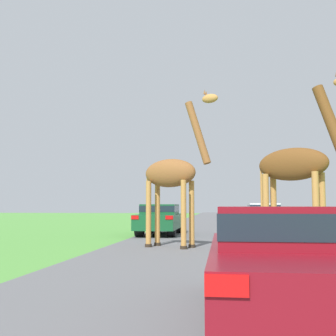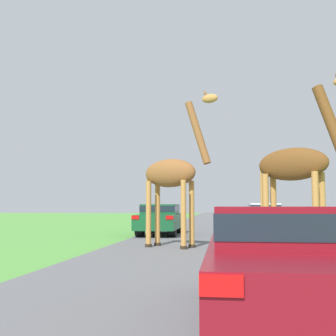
{
  "view_description": "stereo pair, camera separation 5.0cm",
  "coord_description": "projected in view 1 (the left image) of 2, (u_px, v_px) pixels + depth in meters",
  "views": [
    {
      "loc": [
        0.03,
        0.32,
        1.39
      ],
      "look_at": [
        -1.78,
        14.53,
        2.68
      ],
      "focal_mm": 45.0,
      "sensor_mm": 36.0,
      "label": 1
    },
    {
      "loc": [
        0.08,
        0.33,
        1.39
      ],
      "look_at": [
        -1.78,
        14.53,
        2.68
      ],
      "focal_mm": 45.0,
      "sensor_mm": 36.0,
      "label": 2
    }
  ],
  "objects": [
    {
      "name": "road",
      "position": [
        221.0,
        226.0,
        29.2
      ],
      "size": [
        7.86,
        120.0,
        0.0
      ],
      "color": "#5B5B5E",
      "rests_on": "ground"
    },
    {
      "name": "car_queue_right",
      "position": [
        160.0,
        218.0,
        20.44
      ],
      "size": [
        1.83,
        4.8,
        1.46
      ],
      "color": "#144C28",
      "rests_on": "ground"
    },
    {
      "name": "giraffe_near_road",
      "position": [
        173.0,
        176.0,
        14.29
      ],
      "size": [
        2.72,
        1.49,
        5.22
      ],
      "rotation": [
        0.0,
        0.0,
        -1.97
      ],
      "color": "#B77F3D",
      "rests_on": "ground"
    },
    {
      "name": "giraffe_companion",
      "position": [
        297.0,
        168.0,
        12.37
      ],
      "size": [
        2.69,
        1.89,
        5.17
      ],
      "rotation": [
        0.0,
        0.0,
        -2.13
      ],
      "color": "#B77F3D",
      "rests_on": "ground"
    },
    {
      "name": "car_queue_left",
      "position": [
        263.0,
        216.0,
        23.47
      ],
      "size": [
        1.78,
        4.76,
        1.53
      ],
      "color": "silver",
      "rests_on": "ground"
    },
    {
      "name": "car_lead_maroon",
      "position": [
        285.0,
        260.0,
        5.1
      ],
      "size": [
        1.78,
        4.4,
        1.38
      ],
      "color": "maroon",
      "rests_on": "ground"
    },
    {
      "name": "car_far_ahead",
      "position": [
        243.0,
        216.0,
        29.39
      ],
      "size": [
        1.77,
        4.33,
        1.33
      ],
      "color": "silver",
      "rests_on": "ground"
    }
  ]
}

